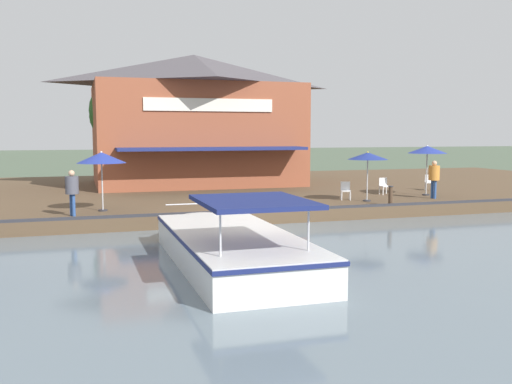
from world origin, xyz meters
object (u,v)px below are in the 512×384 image
at_px(person_near_entrance, 72,187).
at_px(patio_umbrella_by_entrance, 368,156).
at_px(cafe_chair_mid_patio, 346,190).
at_px(motorboat_fourth_along, 226,241).
at_px(tree_downstream_bank, 257,112).
at_px(cafe_chair_far_corner_seat, 384,185).
at_px(patio_umbrella_far_corner, 101,158).
at_px(waterfront_restaurant, 195,119).
at_px(cafe_chair_back_row_seat, 429,182).
at_px(person_mid_patio, 434,174).
at_px(tree_behind_restaurant, 119,112).
at_px(mooring_post, 391,195).
at_px(patio_umbrella_near_quay_edge, 427,150).

bearing_deg(person_near_entrance, patio_umbrella_by_entrance, 93.83).
height_order(patio_umbrella_by_entrance, cafe_chair_mid_patio, patio_umbrella_by_entrance).
bearing_deg(motorboat_fourth_along, cafe_chair_mid_patio, 136.25).
bearing_deg(tree_downstream_bank, cafe_chair_far_corner_seat, 10.69).
bearing_deg(patio_umbrella_far_corner, person_near_entrance, -46.12).
height_order(cafe_chair_mid_patio, motorboat_fourth_along, motorboat_fourth_along).
relative_size(waterfront_restaurant, patio_umbrella_far_corner, 5.19).
height_order(cafe_chair_back_row_seat, motorboat_fourth_along, motorboat_fourth_along).
distance_m(cafe_chair_mid_patio, motorboat_fourth_along, 11.56).
xyz_separation_m(patio_umbrella_far_corner, cafe_chair_back_row_seat, (-3.26, 17.52, -1.68)).
xyz_separation_m(cafe_chair_back_row_seat, cafe_chair_mid_patio, (2.67, -6.40, 0.00)).
distance_m(cafe_chair_far_corner_seat, person_mid_patio, 2.78).
relative_size(waterfront_restaurant, person_mid_patio, 6.89).
height_order(waterfront_restaurant, person_mid_patio, waterfront_restaurant).
xyz_separation_m(patio_umbrella_far_corner, tree_behind_restaurant, (-14.31, 1.74, 2.30)).
xyz_separation_m(person_mid_patio, mooring_post, (1.63, -3.31, -0.73)).
relative_size(cafe_chair_back_row_seat, tree_behind_restaurant, 0.13).
height_order(patio_umbrella_near_quay_edge, cafe_chair_far_corner_seat, patio_umbrella_near_quay_edge).
distance_m(tree_behind_restaurant, tree_downstream_bank, 9.87).
distance_m(patio_umbrella_far_corner, mooring_post, 12.35).
distance_m(patio_umbrella_near_quay_edge, mooring_post, 5.15).
distance_m(waterfront_restaurant, person_near_entrance, 14.58).
distance_m(patio_umbrella_near_quay_edge, person_mid_patio, 1.81).
bearing_deg(motorboat_fourth_along, cafe_chair_back_row_seat, 127.44).
bearing_deg(patio_umbrella_near_quay_edge, tree_downstream_bank, -163.34).
bearing_deg(person_near_entrance, motorboat_fourth_along, 32.80).
bearing_deg(tree_behind_restaurant, mooring_post, 32.68).
relative_size(patio_umbrella_far_corner, tree_downstream_bank, 0.35).
relative_size(waterfront_restaurant, cafe_chair_back_row_seat, 14.78).
bearing_deg(patio_umbrella_far_corner, cafe_chair_far_corner_seat, 98.63).
xyz_separation_m(person_near_entrance, tree_behind_restaurant, (-15.42, 2.89, 3.35)).
bearing_deg(cafe_chair_back_row_seat, patio_umbrella_by_entrance, -58.53).
distance_m(patio_umbrella_by_entrance, tree_downstream_bank, 16.20).
bearing_deg(waterfront_restaurant, cafe_chair_mid_patio, 25.45).
bearing_deg(cafe_chair_far_corner_seat, tree_downstream_bank, -169.31).
bearing_deg(cafe_chair_far_corner_seat, tree_behind_restaurant, -134.63).
bearing_deg(tree_downstream_bank, motorboat_fourth_along, -19.57).
xyz_separation_m(person_near_entrance, tree_downstream_bank, (-16.87, 12.65, 3.50)).
distance_m(cafe_chair_mid_patio, tree_behind_restaurant, 17.09).
height_order(patio_umbrella_far_corner, patio_umbrella_near_quay_edge, patio_umbrella_near_quay_edge).
distance_m(patio_umbrella_far_corner, tree_behind_restaurant, 14.60).
relative_size(cafe_chair_far_corner_seat, mooring_post, 1.00).
bearing_deg(patio_umbrella_by_entrance, mooring_post, 10.27).
bearing_deg(motorboat_fourth_along, tree_behind_restaurant, -176.38).
distance_m(motorboat_fourth_along, mooring_post, 10.75).
height_order(cafe_chair_mid_patio, person_near_entrance, person_near_entrance).
distance_m(mooring_post, tree_behind_restaurant, 19.59).
distance_m(patio_umbrella_far_corner, motorboat_fourth_along, 8.64).
distance_m(patio_umbrella_by_entrance, motorboat_fourth_along, 11.66).
bearing_deg(tree_downstream_bank, cafe_chair_back_row_seat, 25.74).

